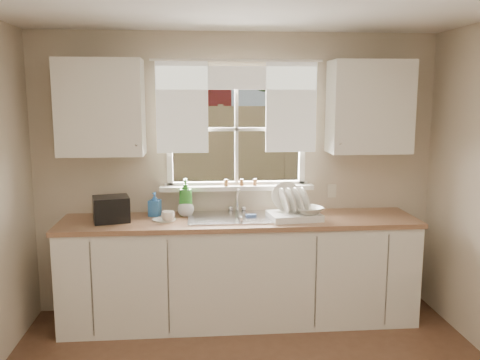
{
  "coord_description": "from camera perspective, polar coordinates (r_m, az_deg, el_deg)",
  "views": [
    {
      "loc": [
        -0.36,
        -2.53,
        1.94
      ],
      "look_at": [
        0.0,
        1.65,
        1.25
      ],
      "focal_mm": 38.0,
      "sensor_mm": 36.0,
      "label": 1
    }
  ],
  "objects": [
    {
      "name": "cup",
      "position": [
        4.28,
        -8.08,
        -4.06
      ],
      "size": [
        0.15,
        0.15,
        0.09
      ],
      "primitive_type": "imported",
      "rotation": [
        0.0,
        0.0,
        -0.41
      ],
      "color": "white",
      "rests_on": "countertop"
    },
    {
      "name": "soap_bottle_b",
      "position": [
        4.49,
        -9.55,
        -2.69
      ],
      "size": [
        0.12,
        0.12,
        0.21
      ],
      "primitive_type": "imported",
      "rotation": [
        0.0,
        0.0,
        -0.27
      ],
      "color": "#3373C0",
      "rests_on": "countertop"
    },
    {
      "name": "backyard",
      "position": [
        11.09,
        -0.01,
        17.25
      ],
      "size": [
        20.0,
        10.0,
        6.13
      ],
      "color": "#335421",
      "rests_on": "ground"
    },
    {
      "name": "upper_cabinet_left",
      "position": [
        4.42,
        -15.36,
        7.85
      ],
      "size": [
        0.7,
        0.33,
        0.8
      ],
      "primitive_type": "cube",
      "color": "white",
      "rests_on": "room_walls"
    },
    {
      "name": "window",
      "position": [
        4.57,
        -0.38,
        3.64
      ],
      "size": [
        1.38,
        0.16,
        1.06
      ],
      "color": "white",
      "rests_on": "room_walls"
    },
    {
      "name": "saucer",
      "position": [
        4.34,
        -8.5,
        -4.41
      ],
      "size": [
        0.2,
        0.2,
        0.01
      ],
      "primitive_type": "cylinder",
      "color": "silver",
      "rests_on": "countertop"
    },
    {
      "name": "countertop",
      "position": [
        4.35,
        -0.03,
        -4.62
      ],
      "size": [
        3.04,
        0.65,
        0.04
      ],
      "primitive_type": "cube",
      "color": "#936849",
      "rests_on": "base_cabinets"
    },
    {
      "name": "bowl",
      "position": [
        4.32,
        7.73,
        -3.38
      ],
      "size": [
        0.3,
        0.3,
        0.06
      ],
      "primitive_type": "imported",
      "rotation": [
        0.0,
        0.0,
        0.39
      ],
      "color": "silver",
      "rests_on": "dish_rack"
    },
    {
      "name": "upper_cabinet_right",
      "position": [
        4.61,
        14.35,
        7.94
      ],
      "size": [
        0.7,
        0.33,
        0.8
      ],
      "primitive_type": "cube",
      "color": "white",
      "rests_on": "room_walls"
    },
    {
      "name": "black_appliance",
      "position": [
        4.37,
        -14.26,
        -3.18
      ],
      "size": [
        0.34,
        0.31,
        0.21
      ],
      "primitive_type": "cube",
      "rotation": [
        0.0,
        0.0,
        0.24
      ],
      "color": "black",
      "rests_on": "countertop"
    },
    {
      "name": "curtains",
      "position": [
        4.49,
        -0.33,
        9.27
      ],
      "size": [
        1.5,
        0.03,
        0.81
      ],
      "color": "white",
      "rests_on": "room_walls"
    },
    {
      "name": "base_cabinets",
      "position": [
        4.48,
        -0.03,
        -10.27
      ],
      "size": [
        3.0,
        0.62,
        0.87
      ],
      "primitive_type": "cube",
      "color": "white",
      "rests_on": "ground"
    },
    {
      "name": "wall_outlet",
      "position": [
        4.76,
        10.27,
        -1.22
      ],
      "size": [
        0.08,
        0.01,
        0.12
      ],
      "primitive_type": "cube",
      "color": "beige",
      "rests_on": "room_walls"
    },
    {
      "name": "soap_bottle_c",
      "position": [
        4.44,
        -6.11,
        -2.9
      ],
      "size": [
        0.18,
        0.18,
        0.18
      ],
      "primitive_type": "imported",
      "rotation": [
        0.0,
        0.0,
        -0.29
      ],
      "color": "beige",
      "rests_on": "countertop"
    },
    {
      "name": "sill_jars",
      "position": [
        4.55,
        0.11,
        -0.27
      ],
      "size": [
        0.3,
        0.04,
        0.06
      ],
      "color": "brown",
      "rests_on": "window"
    },
    {
      "name": "sink",
      "position": [
        4.39,
        -0.07,
        -5.18
      ],
      "size": [
        0.88,
        0.52,
        0.4
      ],
      "color": "#B7B7BC",
      "rests_on": "countertop"
    },
    {
      "name": "soap_bottle_a",
      "position": [
        4.45,
        -6.12,
        -1.93
      ],
      "size": [
        0.14,
        0.15,
        0.33
      ],
      "primitive_type": "imported",
      "rotation": [
        0.0,
        0.0,
        -0.16
      ],
      "color": "#30842B",
      "rests_on": "countertop"
    },
    {
      "name": "room_walls",
      "position": [
        2.59,
        3.27,
        -6.47
      ],
      "size": [
        3.62,
        4.02,
        2.5
      ],
      "color": "beige",
      "rests_on": "ground"
    },
    {
      "name": "dish_rack",
      "position": [
        4.34,
        6.04,
        -3.42
      ],
      "size": [
        0.46,
        0.37,
        0.3
      ],
      "color": "white",
      "rests_on": "countertop"
    }
  ]
}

